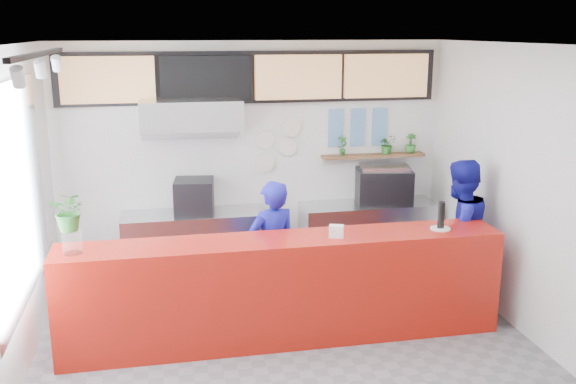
# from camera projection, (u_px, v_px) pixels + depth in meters

# --- Properties ---
(floor) EXTENTS (5.00, 5.00, 0.00)m
(floor) POSITION_uv_depth(u_px,v_px,m) (292.00, 357.00, 6.32)
(floor) COLOR slate
(floor) RESTS_ON ground
(ceiling) EXTENTS (5.00, 5.00, 0.00)m
(ceiling) POSITION_uv_depth(u_px,v_px,m) (293.00, 45.00, 5.58)
(ceiling) COLOR silver
(wall_back) EXTENTS (5.00, 0.00, 5.00)m
(wall_back) POSITION_uv_depth(u_px,v_px,m) (253.00, 159.00, 8.32)
(wall_back) COLOR white
(wall_back) RESTS_ON ground
(wall_left) EXTENTS (0.00, 5.00, 5.00)m
(wall_left) POSITION_uv_depth(u_px,v_px,m) (6.00, 227.00, 5.47)
(wall_left) COLOR white
(wall_left) RESTS_ON ground
(wall_right) EXTENTS (0.00, 5.00, 5.00)m
(wall_right) POSITION_uv_depth(u_px,v_px,m) (536.00, 197.00, 6.42)
(wall_right) COLOR white
(wall_right) RESTS_ON ground
(service_counter) EXTENTS (4.50, 0.60, 1.10)m
(service_counter) POSITION_uv_depth(u_px,v_px,m) (284.00, 289.00, 6.56)
(service_counter) COLOR #A9160C
(service_counter) RESTS_ON ground
(cream_band) EXTENTS (5.00, 0.02, 0.80)m
(cream_band) POSITION_uv_depth(u_px,v_px,m) (252.00, 73.00, 8.04)
(cream_band) COLOR beige
(cream_band) RESTS_ON wall_back
(prep_bench) EXTENTS (1.80, 0.60, 0.90)m
(prep_bench) POSITION_uv_depth(u_px,v_px,m) (195.00, 247.00, 8.14)
(prep_bench) COLOR #B2B5BA
(prep_bench) RESTS_ON ground
(panini_oven) EXTENTS (0.53, 0.53, 0.43)m
(panini_oven) POSITION_uv_depth(u_px,v_px,m) (194.00, 196.00, 7.98)
(panini_oven) COLOR black
(panini_oven) RESTS_ON prep_bench
(extraction_hood) EXTENTS (1.20, 0.70, 0.35)m
(extraction_hood) POSITION_uv_depth(u_px,v_px,m) (191.00, 114.00, 7.68)
(extraction_hood) COLOR #B2B5BA
(extraction_hood) RESTS_ON ceiling
(hood_lip) EXTENTS (1.20, 0.69, 0.31)m
(hood_lip) POSITION_uv_depth(u_px,v_px,m) (191.00, 130.00, 7.73)
(hood_lip) COLOR #B2B5BA
(hood_lip) RESTS_ON ceiling
(right_bench) EXTENTS (1.80, 0.60, 0.90)m
(right_bench) POSITION_uv_depth(u_px,v_px,m) (368.00, 236.00, 8.58)
(right_bench) COLOR #B2B5BA
(right_bench) RESTS_ON ground
(espresso_machine) EXTENTS (0.78, 0.61, 0.45)m
(espresso_machine) POSITION_uv_depth(u_px,v_px,m) (384.00, 186.00, 8.45)
(espresso_machine) COLOR black
(espresso_machine) RESTS_ON right_bench
(espresso_tray) EXTENTS (0.69, 0.53, 0.06)m
(espresso_tray) POSITION_uv_depth(u_px,v_px,m) (385.00, 167.00, 8.39)
(espresso_tray) COLOR #B7B9BF
(espresso_tray) RESTS_ON espresso_machine
(herb_shelf) EXTENTS (1.40, 0.18, 0.04)m
(herb_shelf) POSITION_uv_depth(u_px,v_px,m) (373.00, 156.00, 8.53)
(herb_shelf) COLOR brown
(herb_shelf) RESTS_ON wall_back
(menu_board_far_left) EXTENTS (1.10, 0.10, 0.55)m
(menu_board_far_left) POSITION_uv_depth(u_px,v_px,m) (108.00, 80.00, 7.61)
(menu_board_far_left) COLOR tan
(menu_board_far_left) RESTS_ON wall_back
(menu_board_mid_left) EXTENTS (1.10, 0.10, 0.55)m
(menu_board_mid_left) POSITION_uv_depth(u_px,v_px,m) (206.00, 78.00, 7.84)
(menu_board_mid_left) COLOR black
(menu_board_mid_left) RESTS_ON wall_back
(menu_board_mid_right) EXTENTS (1.10, 0.10, 0.55)m
(menu_board_mid_right) POSITION_uv_depth(u_px,v_px,m) (298.00, 77.00, 8.06)
(menu_board_mid_right) COLOR tan
(menu_board_mid_right) RESTS_ON wall_back
(menu_board_far_right) EXTENTS (1.10, 0.10, 0.55)m
(menu_board_far_right) POSITION_uv_depth(u_px,v_px,m) (386.00, 76.00, 8.28)
(menu_board_far_right) COLOR tan
(menu_board_far_right) RESTS_ON wall_back
(soffit) EXTENTS (4.80, 0.04, 0.65)m
(soffit) POSITION_uv_depth(u_px,v_px,m) (253.00, 77.00, 8.02)
(soffit) COLOR black
(soffit) RESTS_ON wall_back
(window_pane) EXTENTS (0.04, 2.20, 1.90)m
(window_pane) POSITION_uv_depth(u_px,v_px,m) (14.00, 195.00, 5.71)
(window_pane) COLOR silver
(window_pane) RESTS_ON wall_left
(window_frame) EXTENTS (0.03, 2.30, 2.00)m
(window_frame) POSITION_uv_depth(u_px,v_px,m) (17.00, 195.00, 5.72)
(window_frame) COLOR #B2B5BA
(window_frame) RESTS_ON wall_left
(track_rail) EXTENTS (0.05, 2.40, 0.04)m
(track_rail) POSITION_uv_depth(u_px,v_px,m) (39.00, 54.00, 5.19)
(track_rail) COLOR black
(track_rail) RESTS_ON ceiling
(dec_plate_a) EXTENTS (0.24, 0.03, 0.24)m
(dec_plate_a) POSITION_uv_depth(u_px,v_px,m) (265.00, 140.00, 8.26)
(dec_plate_a) COLOR silver
(dec_plate_a) RESTS_ON wall_back
(dec_plate_b) EXTENTS (0.24, 0.03, 0.24)m
(dec_plate_b) POSITION_uv_depth(u_px,v_px,m) (288.00, 147.00, 8.34)
(dec_plate_b) COLOR silver
(dec_plate_b) RESTS_ON wall_back
(dec_plate_c) EXTENTS (0.24, 0.03, 0.24)m
(dec_plate_c) POSITION_uv_depth(u_px,v_px,m) (265.00, 163.00, 8.33)
(dec_plate_c) COLOR silver
(dec_plate_c) RESTS_ON wall_back
(dec_plate_d) EXTENTS (0.24, 0.03, 0.24)m
(dec_plate_d) POSITION_uv_depth(u_px,v_px,m) (291.00, 127.00, 8.29)
(dec_plate_d) COLOR silver
(dec_plate_d) RESTS_ON wall_back
(photo_frame_a) EXTENTS (0.20, 0.02, 0.25)m
(photo_frame_a) POSITION_uv_depth(u_px,v_px,m) (336.00, 118.00, 8.39)
(photo_frame_a) COLOR #598CBF
(photo_frame_a) RESTS_ON wall_back
(photo_frame_b) EXTENTS (0.20, 0.02, 0.25)m
(photo_frame_b) POSITION_uv_depth(u_px,v_px,m) (358.00, 118.00, 8.45)
(photo_frame_b) COLOR #598CBF
(photo_frame_b) RESTS_ON wall_back
(photo_frame_c) EXTENTS (0.20, 0.02, 0.25)m
(photo_frame_c) POSITION_uv_depth(u_px,v_px,m) (380.00, 117.00, 8.50)
(photo_frame_c) COLOR #598CBF
(photo_frame_c) RESTS_ON wall_back
(photo_frame_d) EXTENTS (0.20, 0.02, 0.25)m
(photo_frame_d) POSITION_uv_depth(u_px,v_px,m) (336.00, 137.00, 8.45)
(photo_frame_d) COLOR #598CBF
(photo_frame_d) RESTS_ON wall_back
(photo_frame_e) EXTENTS (0.20, 0.02, 0.25)m
(photo_frame_e) POSITION_uv_depth(u_px,v_px,m) (358.00, 137.00, 8.51)
(photo_frame_e) COLOR #598CBF
(photo_frame_e) RESTS_ON wall_back
(photo_frame_f) EXTENTS (0.20, 0.02, 0.25)m
(photo_frame_f) POSITION_uv_depth(u_px,v_px,m) (379.00, 136.00, 8.57)
(photo_frame_f) COLOR #598CBF
(photo_frame_f) RESTS_ON wall_back
(staff_center) EXTENTS (0.66, 0.53, 1.58)m
(staff_center) POSITION_uv_depth(u_px,v_px,m) (272.00, 251.00, 6.97)
(staff_center) COLOR #141590
(staff_center) RESTS_ON ground
(staff_right) EXTENTS (1.01, 0.89, 1.73)m
(staff_right) POSITION_uv_depth(u_px,v_px,m) (458.00, 234.00, 7.32)
(staff_right) COLOR #141590
(staff_right) RESTS_ON ground
(herb_a) EXTENTS (0.17, 0.14, 0.27)m
(herb_a) POSITION_uv_depth(u_px,v_px,m) (342.00, 145.00, 8.41)
(herb_a) COLOR #296824
(herb_a) RESTS_ON herb_shelf
(herb_c) EXTENTS (0.25, 0.23, 0.26)m
(herb_c) POSITION_uv_depth(u_px,v_px,m) (387.00, 144.00, 8.53)
(herb_c) COLOR #296824
(herb_c) RESTS_ON herb_shelf
(herb_d) EXTENTS (0.18, 0.17, 0.26)m
(herb_d) POSITION_uv_depth(u_px,v_px,m) (411.00, 143.00, 8.59)
(herb_d) COLOR #296824
(herb_d) RESTS_ON herb_shelf
(glass_vase) EXTENTS (0.24, 0.24, 0.22)m
(glass_vase) POSITION_uv_depth(u_px,v_px,m) (72.00, 242.00, 5.97)
(glass_vase) COLOR white
(glass_vase) RESTS_ON service_counter
(basil_vase) EXTENTS (0.41, 0.38, 0.38)m
(basil_vase) POSITION_uv_depth(u_px,v_px,m) (70.00, 211.00, 5.90)
(basil_vase) COLOR #296824
(basil_vase) RESTS_ON glass_vase
(napkin_holder) EXTENTS (0.17, 0.13, 0.13)m
(napkin_holder) POSITION_uv_depth(u_px,v_px,m) (336.00, 231.00, 6.44)
(napkin_holder) COLOR white
(napkin_holder) RESTS_ON service_counter
(white_plate) EXTENTS (0.22, 0.22, 0.02)m
(white_plate) POSITION_uv_depth(u_px,v_px,m) (440.00, 229.00, 6.71)
(white_plate) COLOR white
(white_plate) RESTS_ON service_counter
(pepper_mill) EXTENTS (0.07, 0.07, 0.28)m
(pepper_mill) POSITION_uv_depth(u_px,v_px,m) (441.00, 215.00, 6.68)
(pepper_mill) COLOR black
(pepper_mill) RESTS_ON white_plate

